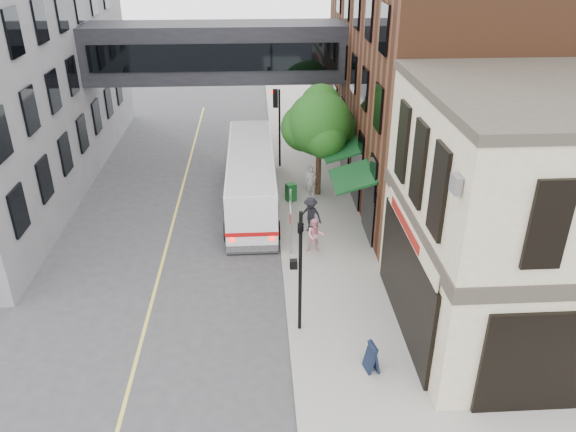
{
  "coord_description": "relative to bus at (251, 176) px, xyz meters",
  "views": [
    {
      "loc": [
        -0.91,
        -13.47,
        12.43
      ],
      "look_at": [
        0.12,
        3.99,
        3.49
      ],
      "focal_mm": 35.0,
      "sensor_mm": 36.0,
      "label": 1
    }
  ],
  "objects": [
    {
      "name": "ground",
      "position": [
        1.24,
        -12.3,
        -1.54
      ],
      "size": [
        120.0,
        120.0,
        0.0
      ],
      "primitive_type": "plane",
      "color": "#38383A",
      "rests_on": "ground"
    },
    {
      "name": "sidewalk_main",
      "position": [
        3.24,
        1.7,
        -1.47
      ],
      "size": [
        4.0,
        60.0,
        0.15
      ],
      "primitive_type": "cube",
      "color": "gray",
      "rests_on": "ground"
    },
    {
      "name": "corner_building",
      "position": [
        10.21,
        -10.3,
        2.67
      ],
      "size": [
        10.19,
        8.12,
        8.45
      ],
      "color": "#C3B095",
      "rests_on": "ground"
    },
    {
      "name": "brick_building",
      "position": [
        11.22,
        2.69,
        5.44
      ],
      "size": [
        13.76,
        18.0,
        14.0
      ],
      "color": "#512C19",
      "rests_on": "ground"
    },
    {
      "name": "skyway_bridge",
      "position": [
        -1.76,
        5.7,
        4.96
      ],
      "size": [
        14.0,
        3.18,
        3.0
      ],
      "color": "black",
      "rests_on": "ground"
    },
    {
      "name": "traffic_signal_near",
      "position": [
        1.61,
        -10.3,
        1.44
      ],
      "size": [
        0.44,
        0.22,
        4.6
      ],
      "color": "black",
      "rests_on": "sidewalk_main"
    },
    {
      "name": "traffic_signal_far",
      "position": [
        1.5,
        4.7,
        1.79
      ],
      "size": [
        0.53,
        0.28,
        4.5
      ],
      "color": "black",
      "rests_on": "sidewalk_main"
    },
    {
      "name": "street_sign_pole",
      "position": [
        1.63,
        -5.3,
        0.39
      ],
      "size": [
        0.08,
        0.75,
        3.0
      ],
      "color": "gray",
      "rests_on": "sidewalk_main"
    },
    {
      "name": "street_tree",
      "position": [
        3.43,
        0.91,
        2.37
      ],
      "size": [
        3.8,
        3.2,
        5.6
      ],
      "color": "#382619",
      "rests_on": "sidewalk_main"
    },
    {
      "name": "lane_marking",
      "position": [
        -3.76,
        -2.3,
        -1.54
      ],
      "size": [
        0.12,
        40.0,
        0.01
      ],
      "primitive_type": "cube",
      "color": "#D8CC4C",
      "rests_on": "ground"
    },
    {
      "name": "bus",
      "position": [
        0.0,
        0.0,
        0.0
      ],
      "size": [
        2.52,
        10.24,
        2.75
      ],
      "color": "white",
      "rests_on": "ground"
    },
    {
      "name": "pedestrian_a",
      "position": [
        3.03,
        0.47,
        -0.58
      ],
      "size": [
        0.62,
        0.42,
        1.63
      ],
      "primitive_type": "imported",
      "rotation": [
        0.0,
        0.0,
        0.06
      ],
      "color": "beige",
      "rests_on": "sidewalk_main"
    },
    {
      "name": "pedestrian_b",
      "position": [
        2.69,
        -5.13,
        -0.63
      ],
      "size": [
        0.77,
        0.62,
        1.52
      ],
      "primitive_type": "imported",
      "rotation": [
        0.0,
        0.0,
        -0.06
      ],
      "color": "pink",
      "rests_on": "sidewalk_main"
    },
    {
      "name": "pedestrian_c",
      "position": [
        2.66,
        -3.34,
        -0.56
      ],
      "size": [
        1.25,
        1.08,
        1.67
      ],
      "primitive_type": "imported",
      "rotation": [
        0.0,
        0.0,
        -0.53
      ],
      "color": "black",
      "rests_on": "sidewalk_main"
    },
    {
      "name": "newspaper_box",
      "position": [
        1.99,
        -0.05,
        -0.93
      ],
      "size": [
        0.59,
        0.57,
        0.93
      ],
      "primitive_type": "cube",
      "rotation": [
        0.0,
        0.0,
        0.43
      ],
      "color": "#145820",
      "rests_on": "sidewalk_main"
    },
    {
      "name": "sandwich_board",
      "position": [
        3.72,
        -12.48,
        -0.91
      ],
      "size": [
        0.45,
        0.6,
        0.97
      ],
      "primitive_type": "cube",
      "rotation": [
        0.0,
        0.0,
        0.21
      ],
      "color": "black",
      "rests_on": "sidewalk_main"
    }
  ]
}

